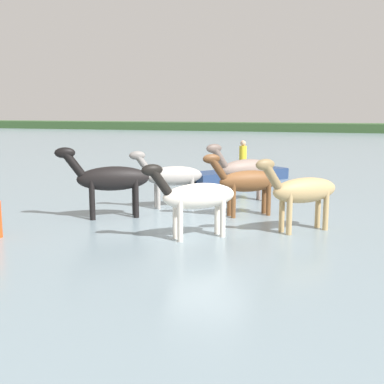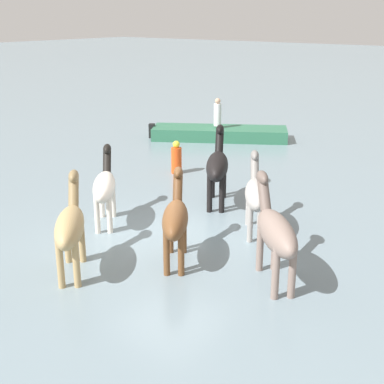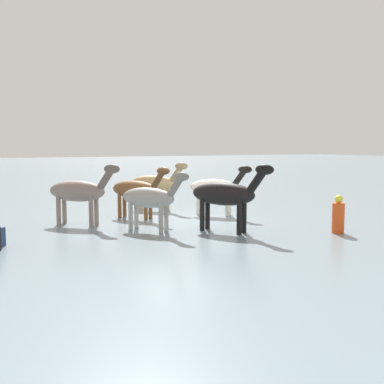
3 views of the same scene
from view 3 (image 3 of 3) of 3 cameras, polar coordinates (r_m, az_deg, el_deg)
The scene contains 8 objects.
ground_plane at distance 16.26m, azimuth -2.17°, elevation -3.46°, with size 171.68×171.68×0.00m, color gray.
horse_mid_herd at distance 17.27m, azimuth 2.97°, elevation 0.52°, with size 2.06×1.86×1.87m.
horse_gray_outer at distance 16.64m, azimuth -6.81°, elevation 0.28°, with size 2.17×1.70×1.86m.
horse_pinto_flank at distance 13.94m, azimuth 4.18°, elevation -0.29°, with size 2.48×1.76×2.07m.
horse_rear_stallion at distance 14.11m, azimuth -5.14°, elevation -0.75°, with size 2.17×1.62×1.84m.
horse_dun_straggler at distance 15.51m, azimuth -13.66°, elevation 0.06°, with size 2.13×2.10×2.01m.
horse_dark_mare at distance 18.75m, azimuth -4.58°, elevation 1.03°, with size 2.07×1.98×1.93m.
buoy_channel_marker at distance 14.47m, azimuth 17.53°, elevation -2.84°, with size 0.36×0.36×1.14m.
Camera 3 is at (-14.54, 6.79, 2.62)m, focal length 43.41 mm.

